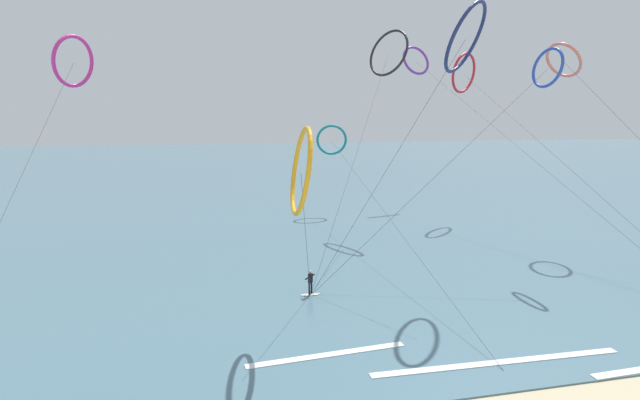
{
  "coord_description": "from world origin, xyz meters",
  "views": [
    {
      "loc": [
        -7.71,
        -11.42,
        12.05
      ],
      "look_at": [
        0.0,
        21.93,
        6.36
      ],
      "focal_mm": 28.85,
      "sensor_mm": 36.0,
      "label": 1
    }
  ],
  "objects_px": {
    "kite_violet": "(416,61)",
    "kite_charcoal": "(388,53)",
    "kite_magenta": "(73,62)",
    "kite_teal": "(332,140)",
    "kite_amber": "(301,171)",
    "kite_navy": "(465,38)",
    "kite_coral": "(564,60)",
    "surfer_ivory": "(310,284)",
    "kite_cobalt": "(547,68)",
    "kite_crimson": "(464,73)"
  },
  "relations": [
    {
      "from": "kite_violet",
      "to": "kite_coral",
      "type": "height_order",
      "value": "kite_violet"
    },
    {
      "from": "surfer_ivory",
      "to": "kite_teal",
      "type": "relative_size",
      "value": 0.04
    },
    {
      "from": "kite_crimson",
      "to": "kite_coral",
      "type": "relative_size",
      "value": 1.54
    },
    {
      "from": "kite_charcoal",
      "to": "kite_navy",
      "type": "bearing_deg",
      "value": -32.29
    },
    {
      "from": "surfer_ivory",
      "to": "kite_amber",
      "type": "height_order",
      "value": "kite_amber"
    },
    {
      "from": "kite_teal",
      "to": "kite_charcoal",
      "type": "height_order",
      "value": "kite_charcoal"
    },
    {
      "from": "kite_magenta",
      "to": "kite_amber",
      "type": "bearing_deg",
      "value": 70.45
    },
    {
      "from": "kite_teal",
      "to": "kite_coral",
      "type": "xyz_separation_m",
      "value": [
        17.98,
        -17.87,
        8.13
      ]
    },
    {
      "from": "kite_cobalt",
      "to": "kite_charcoal",
      "type": "xyz_separation_m",
      "value": [
        -7.09,
        16.86,
        2.87
      ]
    },
    {
      "from": "kite_violet",
      "to": "kite_coral",
      "type": "relative_size",
      "value": 1.92
    },
    {
      "from": "kite_cobalt",
      "to": "kite_violet",
      "type": "bearing_deg",
      "value": 169.31
    },
    {
      "from": "kite_charcoal",
      "to": "kite_violet",
      "type": "bearing_deg",
      "value": 119.21
    },
    {
      "from": "kite_cobalt",
      "to": "kite_teal",
      "type": "bearing_deg",
      "value": -161.76
    },
    {
      "from": "surfer_ivory",
      "to": "kite_amber",
      "type": "relative_size",
      "value": 0.15
    },
    {
      "from": "kite_amber",
      "to": "kite_charcoal",
      "type": "height_order",
      "value": "kite_charcoal"
    },
    {
      "from": "kite_charcoal",
      "to": "surfer_ivory",
      "type": "bearing_deg",
      "value": -59.04
    },
    {
      "from": "kite_magenta",
      "to": "kite_crimson",
      "type": "height_order",
      "value": "kite_crimson"
    },
    {
      "from": "kite_crimson",
      "to": "kite_amber",
      "type": "bearing_deg",
      "value": 18.81
    },
    {
      "from": "kite_coral",
      "to": "surfer_ivory",
      "type": "bearing_deg",
      "value": 97.92
    },
    {
      "from": "kite_teal",
      "to": "kite_charcoal",
      "type": "relative_size",
      "value": 1.76
    },
    {
      "from": "kite_crimson",
      "to": "kite_violet",
      "type": "bearing_deg",
      "value": -113.19
    },
    {
      "from": "kite_amber",
      "to": "surfer_ivory",
      "type": "bearing_deg",
      "value": 165.41
    },
    {
      "from": "kite_amber",
      "to": "kite_navy",
      "type": "bearing_deg",
      "value": 120.26
    },
    {
      "from": "kite_teal",
      "to": "kite_navy",
      "type": "distance_m",
      "value": 28.76
    },
    {
      "from": "kite_cobalt",
      "to": "kite_violet",
      "type": "relative_size",
      "value": 0.45
    },
    {
      "from": "kite_teal",
      "to": "kite_magenta",
      "type": "bearing_deg",
      "value": 39.03
    },
    {
      "from": "kite_cobalt",
      "to": "kite_crimson",
      "type": "distance_m",
      "value": 20.53
    },
    {
      "from": "kite_navy",
      "to": "kite_coral",
      "type": "relative_size",
      "value": 0.82
    },
    {
      "from": "kite_magenta",
      "to": "kite_navy",
      "type": "height_order",
      "value": "kite_navy"
    },
    {
      "from": "kite_violet",
      "to": "kite_charcoal",
      "type": "bearing_deg",
      "value": -137.94
    },
    {
      "from": "kite_crimson",
      "to": "kite_coral",
      "type": "bearing_deg",
      "value": 71.55
    },
    {
      "from": "kite_coral",
      "to": "kite_charcoal",
      "type": "bearing_deg",
      "value": 38.81
    },
    {
      "from": "kite_crimson",
      "to": "kite_violet",
      "type": "relative_size",
      "value": 0.8
    },
    {
      "from": "kite_cobalt",
      "to": "kite_coral",
      "type": "distance_m",
      "value": 9.48
    },
    {
      "from": "kite_teal",
      "to": "kite_charcoal",
      "type": "distance_m",
      "value": 12.99
    },
    {
      "from": "kite_cobalt",
      "to": "kite_violet",
      "type": "height_order",
      "value": "kite_violet"
    },
    {
      "from": "kite_magenta",
      "to": "kite_navy",
      "type": "relative_size",
      "value": 0.94
    },
    {
      "from": "kite_navy",
      "to": "kite_coral",
      "type": "bearing_deg",
      "value": 166.21
    },
    {
      "from": "kite_cobalt",
      "to": "kite_navy",
      "type": "distance_m",
      "value": 9.38
    },
    {
      "from": "surfer_ivory",
      "to": "kite_coral",
      "type": "bearing_deg",
      "value": -23.89
    },
    {
      "from": "kite_amber",
      "to": "kite_charcoal",
      "type": "xyz_separation_m",
      "value": [
        14.75,
        26.7,
        9.5
      ]
    },
    {
      "from": "kite_charcoal",
      "to": "kite_navy",
      "type": "distance_m",
      "value": 19.86
    },
    {
      "from": "kite_cobalt",
      "to": "kite_coral",
      "type": "bearing_deg",
      "value": 128.42
    },
    {
      "from": "kite_crimson",
      "to": "kite_navy",
      "type": "relative_size",
      "value": 1.87
    },
    {
      "from": "kite_violet",
      "to": "kite_teal",
      "type": "xyz_separation_m",
      "value": [
        -13.56,
        -6.45,
        -10.39
      ]
    },
    {
      "from": "surfer_ivory",
      "to": "kite_charcoal",
      "type": "distance_m",
      "value": 30.65
    },
    {
      "from": "kite_violet",
      "to": "kite_teal",
      "type": "bearing_deg",
      "value": -169.11
    },
    {
      "from": "kite_magenta",
      "to": "kite_teal",
      "type": "height_order",
      "value": "kite_magenta"
    },
    {
      "from": "kite_coral",
      "to": "kite_magenta",
      "type": "bearing_deg",
      "value": 70.46
    },
    {
      "from": "surfer_ivory",
      "to": "kite_navy",
      "type": "distance_m",
      "value": 20.14
    }
  ]
}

